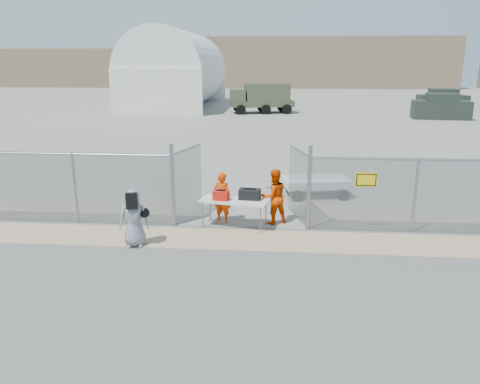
# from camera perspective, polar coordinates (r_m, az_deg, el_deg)

# --- Properties ---
(ground) EXTENTS (160.00, 160.00, 0.00)m
(ground) POSITION_cam_1_polar(r_m,az_deg,el_deg) (12.17, -0.79, -7.54)
(ground) COLOR #4F4F4F
(tarmac_inside) EXTENTS (160.00, 80.00, 0.01)m
(tarmac_inside) POSITION_cam_1_polar(r_m,az_deg,el_deg) (53.36, 3.63, 10.50)
(tarmac_inside) COLOR gray
(tarmac_inside) RESTS_ON ground
(dirt_strip) EXTENTS (44.00, 1.60, 0.01)m
(dirt_strip) POSITION_cam_1_polar(r_m,az_deg,el_deg) (13.09, -0.37, -5.79)
(dirt_strip) COLOR tan
(dirt_strip) RESTS_ON ground
(distant_hills) EXTENTS (140.00, 6.00, 9.00)m
(distant_hills) POSITION_cam_1_polar(r_m,az_deg,el_deg) (89.22, 7.55, 15.36)
(distant_hills) COLOR #7F684F
(distant_hills) RESTS_ON ground
(chain_link_fence) EXTENTS (40.00, 0.20, 2.20)m
(chain_link_fence) POSITION_cam_1_polar(r_m,az_deg,el_deg) (13.69, 0.00, 0.00)
(chain_link_fence) COLOR gray
(chain_link_fence) RESTS_ON ground
(quonset_hangar) EXTENTS (9.00, 18.00, 8.00)m
(quonset_hangar) POSITION_cam_1_polar(r_m,az_deg,el_deg) (52.33, -7.73, 14.67)
(quonset_hangar) COLOR white
(quonset_hangar) RESTS_ON ground
(folding_table) EXTENTS (2.12, 1.22, 0.85)m
(folding_table) POSITION_cam_1_polar(r_m,az_deg,el_deg) (13.95, -0.68, -2.61)
(folding_table) COLOR silver
(folding_table) RESTS_ON ground
(orange_bag) EXTENTS (0.49, 0.37, 0.28)m
(orange_bag) POSITION_cam_1_polar(r_m,az_deg,el_deg) (13.77, -2.34, -0.42)
(orange_bag) COLOR red
(orange_bag) RESTS_ON folding_table
(black_duffel) EXTENTS (0.66, 0.43, 0.30)m
(black_duffel) POSITION_cam_1_polar(r_m,az_deg,el_deg) (13.84, 1.19, -0.27)
(black_duffel) COLOR black
(black_duffel) RESTS_ON folding_table
(security_worker_left) EXTENTS (0.67, 0.56, 1.58)m
(security_worker_left) POSITION_cam_1_polar(r_m,az_deg,el_deg) (14.26, -2.16, -0.66)
(security_worker_left) COLOR #DA3B00
(security_worker_left) RESTS_ON ground
(security_worker_right) EXTENTS (1.02, 0.94, 1.70)m
(security_worker_right) POSITION_cam_1_polar(r_m,az_deg,el_deg) (14.17, 4.15, -0.56)
(security_worker_right) COLOR #DA3B00
(security_worker_right) RESTS_ON ground
(visitor) EXTENTS (0.85, 0.63, 1.58)m
(visitor) POSITION_cam_1_polar(r_m,az_deg,el_deg) (12.73, -12.81, -3.07)
(visitor) COLOR gray
(visitor) RESTS_ON ground
(utility_trailer) EXTENTS (3.24, 2.05, 0.73)m
(utility_trailer) POSITION_cam_1_polar(r_m,az_deg,el_deg) (17.36, 9.25, 0.67)
(utility_trailer) COLOR silver
(utility_trailer) RESTS_ON ground
(military_truck) EXTENTS (6.19, 3.33, 2.80)m
(military_truck) POSITION_cam_1_polar(r_m,az_deg,el_deg) (45.12, 2.72, 11.34)
(military_truck) COLOR #434D30
(military_truck) RESTS_ON ground
(parked_vehicle_near) EXTENTS (4.87, 2.64, 2.11)m
(parked_vehicle_near) POSITION_cam_1_polar(r_m,az_deg,el_deg) (44.00, 23.31, 9.54)
(parked_vehicle_near) COLOR #242C24
(parked_vehicle_near) RESTS_ON ground
(parked_vehicle_mid) EXTENTS (4.72, 2.31, 2.10)m
(parked_vehicle_mid) POSITION_cam_1_polar(r_m,az_deg,el_deg) (51.62, 23.45, 10.25)
(parked_vehicle_mid) COLOR #242C24
(parked_vehicle_mid) RESTS_ON ground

